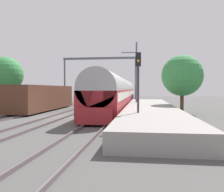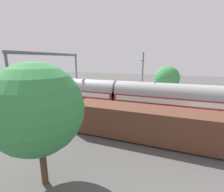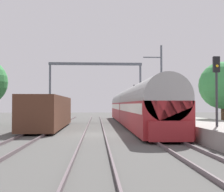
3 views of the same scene
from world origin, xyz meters
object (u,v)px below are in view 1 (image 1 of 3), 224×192
at_px(railway_signal_near, 138,79).
at_px(catenary_gantry, 99,70).
at_px(passenger_train, 119,93).
at_px(person_crossing, 132,98).
at_px(freight_car, 43,98).
at_px(railway_signal_far, 136,84).

relative_size(railway_signal_near, catenary_gantry, 0.38).
height_order(railway_signal_near, catenary_gantry, catenary_gantry).
bearing_deg(catenary_gantry, railway_signal_near, -73.77).
bearing_deg(passenger_train, person_crossing, 72.63).
bearing_deg(railway_signal_near, person_crossing, 93.44).
relative_size(person_crossing, catenary_gantry, 0.14).
bearing_deg(freight_car, railway_signal_far, 61.86).
distance_m(passenger_train, freight_car, 9.88).
bearing_deg(freight_car, railway_signal_near, -43.05).
bearing_deg(person_crossing, passenger_train, 156.52).
bearing_deg(freight_car, catenary_gantry, 72.99).
height_order(passenger_train, person_crossing, passenger_train).
relative_size(railway_signal_near, railway_signal_far, 0.93).
distance_m(person_crossing, railway_signal_far, 8.89).
distance_m(passenger_train, catenary_gantry, 9.75).
bearing_deg(railway_signal_far, freight_car, -118.14).
height_order(railway_signal_near, railway_signal_far, railway_signal_far).
bearing_deg(passenger_train, railway_signal_near, -79.90).
distance_m(freight_car, catenary_gantry, 14.69).
relative_size(freight_car, catenary_gantry, 1.03).
height_order(passenger_train, railway_signal_near, railway_signal_near).
distance_m(freight_car, person_crossing, 14.31).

